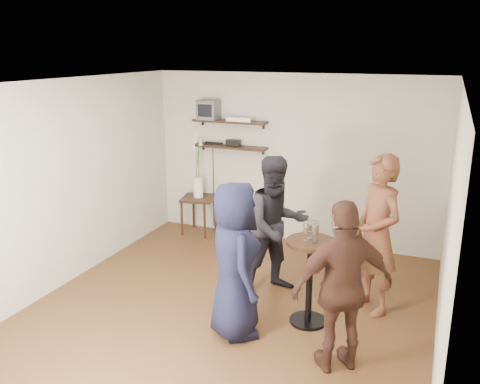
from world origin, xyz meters
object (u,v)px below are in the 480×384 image
object	(u,v)px
dvd_deck	(241,119)
drinks_table	(310,270)
side_table	(199,203)
person_plaid	(377,235)
person_navy	(235,260)
radio	(233,143)
person_brown	(343,287)
person_dark	(277,225)
crt_monitor	(209,110)

from	to	relation	value
dvd_deck	drinks_table	size ratio (longest dim) A/B	0.41
side_table	drinks_table	xyz separation A→B (m)	(2.41, -2.10, 0.11)
person_plaid	person_navy	xyz separation A→B (m)	(-1.29, -1.08, -0.09)
radio	person_navy	world-z (taller)	person_navy
radio	drinks_table	size ratio (longest dim) A/B	0.23
side_table	person_plaid	world-z (taller)	person_plaid
radio	person_brown	size ratio (longest dim) A/B	0.13
radio	side_table	xyz separation A→B (m)	(-0.54, -0.17, -1.00)
person_navy	person_brown	xyz separation A→B (m)	(1.16, -0.18, -0.00)
drinks_table	person_dark	bearing A→B (deg)	133.87
side_table	person_brown	world-z (taller)	person_brown
person_plaid	person_brown	distance (m)	1.27
dvd_deck	side_table	size ratio (longest dim) A/B	0.65
dvd_deck	person_brown	world-z (taller)	dvd_deck
drinks_table	person_plaid	bearing A→B (deg)	42.81
crt_monitor	person_plaid	bearing A→B (deg)	-30.41
dvd_deck	person_navy	distance (m)	3.16
person_plaid	person_navy	bearing A→B (deg)	-92.85
crt_monitor	dvd_deck	size ratio (longest dim) A/B	0.80
person_dark	radio	bearing A→B (deg)	83.72
crt_monitor	person_plaid	distance (m)	3.53
person_plaid	person_dark	bearing A→B (deg)	-134.47
side_table	dvd_deck	bearing A→B (deg)	14.55
dvd_deck	drinks_table	world-z (taller)	dvd_deck
dvd_deck	person_navy	world-z (taller)	dvd_deck
dvd_deck	person_plaid	size ratio (longest dim) A/B	0.22
crt_monitor	side_table	world-z (taller)	crt_monitor
drinks_table	person_plaid	size ratio (longest dim) A/B	0.53
crt_monitor	radio	size ratio (longest dim) A/B	1.45
side_table	person_dark	world-z (taller)	person_dark
crt_monitor	person_dark	world-z (taller)	crt_monitor
crt_monitor	radio	xyz separation A→B (m)	(0.41, 0.00, -0.50)
radio	person_navy	bearing A→B (deg)	-66.77
drinks_table	person_navy	bearing A→B (deg)	-142.89
dvd_deck	side_table	distance (m)	1.55
person_plaid	person_brown	bearing A→B (deg)	-48.75
radio	person_plaid	size ratio (longest dim) A/B	0.12
person_plaid	person_dark	world-z (taller)	person_plaid
dvd_deck	person_brown	size ratio (longest dim) A/B	0.24
crt_monitor	person_brown	world-z (taller)	crt_monitor
person_plaid	person_brown	xyz separation A→B (m)	(-0.13, -1.26, -0.09)
drinks_table	person_dark	xyz separation A→B (m)	(-0.58, 0.61, 0.24)
person_navy	dvd_deck	bearing A→B (deg)	-16.19
crt_monitor	radio	distance (m)	0.65
radio	person_brown	distance (m)	3.84
dvd_deck	person_brown	distance (m)	3.85
side_table	person_plaid	size ratio (longest dim) A/B	0.33
crt_monitor	person_plaid	size ratio (longest dim) A/B	0.17
crt_monitor	person_plaid	world-z (taller)	crt_monitor
crt_monitor	radio	bearing A→B (deg)	0.00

